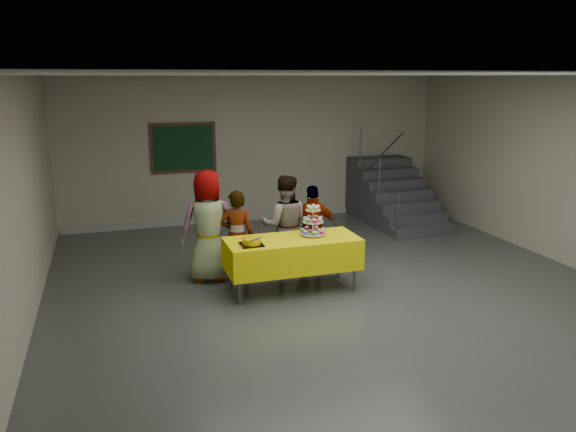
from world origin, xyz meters
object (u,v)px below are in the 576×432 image
object	(u,v)px
bear_cake	(251,241)
schoolchild_c	(285,225)
schoolchild_d	(313,228)
noticeboard	(183,148)
schoolchild_b	(237,236)
schoolchild_a	(209,226)
cupcake_stand	(313,223)
staircase	(390,197)
bake_table	(292,253)

from	to	relation	value
bear_cake	schoolchild_c	bearing A→B (deg)	49.19
schoolchild_d	noticeboard	xyz separation A→B (m)	(-1.52, 3.36, 0.92)
schoolchild_b	schoolchild_d	distance (m)	1.25
schoolchild_a	schoolchild_d	size ratio (longest dim) A/B	1.23
cupcake_stand	staircase	xyz separation A→B (m)	(2.95, 3.20, -0.47)
schoolchild_c	schoolchild_d	xyz separation A→B (m)	(0.47, 0.01, -0.09)
schoolchild_b	staircase	world-z (taller)	staircase
bake_table	staircase	size ratio (longest dim) A/B	0.78
cupcake_stand	schoolchild_b	bearing A→B (deg)	150.67
schoolchild_d	noticeboard	bearing A→B (deg)	-55.89
bear_cake	staircase	xyz separation A→B (m)	(3.91, 3.40, -0.34)
schoolchild_a	schoolchild_b	xyz separation A→B (m)	(0.39, -0.16, -0.14)
cupcake_stand	schoolchild_a	size ratio (longest dim) A/B	0.27
bear_cake	bake_table	bearing A→B (deg)	11.60
cupcake_stand	staircase	distance (m)	4.38
schoolchild_b	schoolchild_d	size ratio (longest dim) A/B	1.02
cupcake_stand	staircase	world-z (taller)	staircase
bear_cake	cupcake_stand	bearing A→B (deg)	12.06
bake_table	schoolchild_c	size ratio (longest dim) A/B	1.22
schoolchild_d	schoolchild_b	bearing A→B (deg)	15.09
schoolchild_b	bear_cake	bearing A→B (deg)	108.75
schoolchild_d	staircase	xyz separation A→B (m)	(2.69, 2.52, -0.19)
bake_table	noticeboard	xyz separation A→B (m)	(-0.93, 4.11, 1.04)
bear_cake	schoolchild_a	size ratio (longest dim) A/B	0.21
schoolchild_d	staircase	world-z (taller)	staircase
schoolchild_c	schoolchild_a	bearing A→B (deg)	12.31
bake_table	staircase	world-z (taller)	staircase
cupcake_stand	bear_cake	size ratio (longest dim) A/B	1.24
bake_table	bear_cake	xyz separation A→B (m)	(-0.63, -0.13, 0.27)
schoolchild_b	schoolchild_d	xyz separation A→B (m)	(1.25, 0.12, -0.01)
bear_cake	staircase	size ratio (longest dim) A/B	0.15
staircase	bear_cake	bearing A→B (deg)	-138.97
bake_table	schoolchild_c	distance (m)	0.78
schoolchild_c	staircase	world-z (taller)	staircase
bake_table	cupcake_stand	size ratio (longest dim) A/B	4.22
cupcake_stand	schoolchild_c	world-z (taller)	schoolchild_c
schoolchild_b	noticeboard	distance (m)	3.60
bear_cake	noticeboard	bearing A→B (deg)	94.10
bear_cake	schoolchild_a	world-z (taller)	schoolchild_a
noticeboard	schoolchild_a	bearing A→B (deg)	-91.97
cupcake_stand	schoolchild_b	size ratio (longest dim) A/B	0.32
bear_cake	schoolchild_c	world-z (taller)	schoolchild_c
staircase	bake_table	bearing A→B (deg)	-135.10
schoolchild_c	schoolchild_d	distance (m)	0.48
bake_table	schoolchild_a	world-z (taller)	schoolchild_a
cupcake_stand	schoolchild_d	size ratio (longest dim) A/B	0.33
bear_cake	schoolchild_d	xyz separation A→B (m)	(1.22, 0.88, -0.15)
bear_cake	schoolchild_c	xyz separation A→B (m)	(0.75, 0.87, -0.06)
staircase	schoolchild_a	bearing A→B (deg)	-150.20
cupcake_stand	schoolchild_d	distance (m)	0.77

